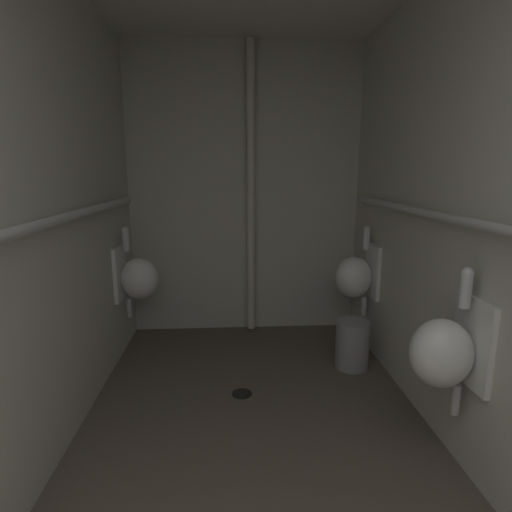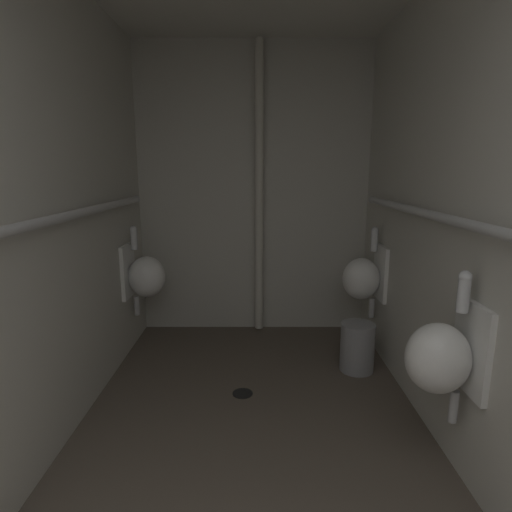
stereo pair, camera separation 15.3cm
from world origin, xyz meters
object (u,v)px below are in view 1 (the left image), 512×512
Objects in this scene: urinal_left_mid at (137,277)px; floor_drain at (242,393)px; urinal_right_mid at (446,351)px; standpipe_back_wall at (251,193)px; urinal_right_far at (356,276)px; waste_bin at (352,344)px.

floor_drain is at bearing -40.93° from urinal_left_mid.
urinal_right_mid is 5.39× the size of floor_drain.
floor_drain is at bearing -95.97° from standpipe_back_wall.
floor_drain is at bearing 141.01° from urinal_right_mid.
urinal_left_mid and urinal_right_far have the same top height.
waste_bin is (0.74, -0.80, -1.12)m from standpipe_back_wall.
urinal_right_mid is 2.03× the size of waste_bin.
urinal_right_mid reaches higher than floor_drain.
urinal_left_mid is 1.80m from urinal_right_far.
waste_bin is (-0.10, -0.31, -0.47)m from urinal_right_far.
urinal_left_mid reaches higher than floor_drain.
urinal_left_mid is at bearing 140.10° from urinal_right_mid.
floor_drain is at bearing -158.03° from waste_bin.
waste_bin is at bearing 95.26° from urinal_right_mid.
waste_bin is at bearing -47.12° from standpipe_back_wall.
urinal_left_mid is 1.80m from waste_bin.
urinal_right_mid is at bearing -90.00° from urinal_right_far.
urinal_right_far is at bearing 90.00° from urinal_right_mid.
urinal_left_mid is at bearing 167.60° from waste_bin.
urinal_right_far is 5.39× the size of floor_drain.
urinal_right_mid is at bearing -39.90° from urinal_left_mid.
waste_bin reaches higher than floor_drain.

